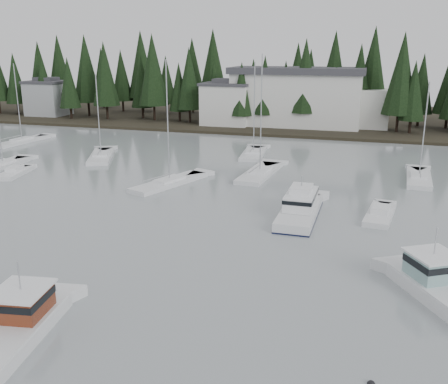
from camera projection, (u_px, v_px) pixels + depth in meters
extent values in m
cube|color=black|center=(329.00, 119.00, 109.12)|extent=(240.00, 54.00, 1.00)
cube|color=silver|center=(227.00, 105.00, 96.50)|extent=(9.00, 7.00, 7.50)
cube|color=#38383D|center=(227.00, 84.00, 95.39)|extent=(9.54, 7.42, 0.50)
cube|color=#38383D|center=(227.00, 81.00, 95.22)|extent=(4.95, 3.85, 0.80)
cube|color=#999EA0|center=(48.00, 99.00, 110.27)|extent=(8.00, 7.00, 7.00)
cube|color=#38383D|center=(46.00, 82.00, 109.24)|extent=(8.48, 7.42, 0.50)
cube|color=#38383D|center=(46.00, 79.00, 109.07)|extent=(4.40, 3.85, 0.80)
cube|color=silver|center=(297.00, 99.00, 95.23)|extent=(24.00, 10.00, 10.00)
cube|color=#38383D|center=(298.00, 71.00, 93.77)|extent=(25.00, 11.00, 1.20)
cube|color=silver|center=(361.00, 108.00, 94.09)|extent=(10.00, 8.00, 7.00)
cube|color=silver|center=(7.00, 344.00, 25.73)|extent=(4.46, 9.45, 1.31)
cube|color=silver|center=(5.00, 332.00, 25.54)|extent=(4.37, 9.26, 0.12)
cube|color=#4D1C0F|center=(22.00, 303.00, 27.07)|extent=(2.89, 3.09, 1.41)
cube|color=white|center=(21.00, 290.00, 26.86)|extent=(3.25, 3.50, 0.12)
cube|color=black|center=(22.00, 298.00, 26.99)|extent=(2.96, 3.15, 0.40)
cylinder|color=#A5A8AD|center=(19.00, 276.00, 26.63)|extent=(0.08, 0.08, 1.61)
cube|color=silver|center=(299.00, 215.00, 45.53)|extent=(3.13, 10.03, 1.46)
cube|color=black|center=(299.00, 216.00, 45.56)|extent=(3.16, 10.08, 0.20)
cube|color=white|center=(301.00, 199.00, 45.60)|extent=(2.56, 5.22, 1.32)
cube|color=black|center=(301.00, 196.00, 45.51)|extent=(2.62, 5.27, 0.36)
cube|color=white|center=(301.00, 189.00, 45.33)|extent=(1.87, 2.61, 0.59)
cylinder|color=#A5A8AD|center=(302.00, 181.00, 45.13)|extent=(0.10, 0.10, 1.00)
cube|color=silver|center=(448.00, 302.00, 30.02)|extent=(7.14, 9.06, 1.42)
cube|color=#7DA3A2|center=(432.00, 267.00, 31.23)|extent=(3.50, 3.54, 1.53)
cube|color=white|center=(434.00, 255.00, 31.00)|extent=(3.95, 4.00, 0.13)
cube|color=black|center=(433.00, 262.00, 31.14)|extent=(3.58, 3.61, 0.44)
cylinder|color=#A5A8AD|center=(436.00, 241.00, 30.74)|extent=(0.08, 0.08, 1.75)
cube|color=silver|center=(170.00, 185.00, 56.34)|extent=(5.98, 10.86, 1.05)
cube|color=white|center=(169.00, 179.00, 56.17)|extent=(2.91, 4.00, 0.30)
cylinder|color=#A5A8AD|center=(168.00, 122.00, 54.37)|extent=(0.14, 0.14, 13.20)
cube|color=silver|center=(22.00, 143.00, 81.42)|extent=(3.28, 11.01, 1.05)
cube|color=white|center=(22.00, 139.00, 81.24)|extent=(2.01, 3.81, 0.30)
cylinder|color=#A5A8AD|center=(18.00, 102.00, 79.60)|extent=(0.14, 0.14, 12.06)
cube|color=silver|center=(253.00, 155.00, 71.81)|extent=(3.98, 9.75, 1.05)
cube|color=white|center=(254.00, 151.00, 71.63)|extent=(2.40, 3.43, 0.30)
cylinder|color=#A5A8AD|center=(254.00, 108.00, 69.92)|extent=(0.14, 0.14, 12.53)
cube|color=silver|center=(101.00, 158.00, 70.05)|extent=(6.81, 10.52, 1.05)
cube|color=white|center=(101.00, 154.00, 69.87)|extent=(3.25, 4.00, 0.30)
cylinder|color=#A5A8AD|center=(98.00, 115.00, 68.39)|extent=(0.14, 0.14, 10.94)
cube|color=silver|center=(260.00, 175.00, 60.64)|extent=(3.66, 11.02, 1.05)
cube|color=white|center=(260.00, 170.00, 60.46)|extent=(2.31, 3.81, 0.30)
cylinder|color=#A5A8AD|center=(261.00, 114.00, 58.59)|extent=(0.14, 0.14, 13.73)
cube|color=silver|center=(3.00, 167.00, 64.89)|extent=(3.21, 8.91, 1.05)
cube|color=white|center=(3.00, 162.00, 64.71)|extent=(2.06, 3.08, 0.30)
cube|color=silver|center=(419.00, 180.00, 58.31)|extent=(3.08, 9.85, 1.05)
cube|color=white|center=(419.00, 175.00, 58.14)|extent=(2.01, 3.39, 0.30)
cylinder|color=#A5A8AD|center=(424.00, 130.00, 56.68)|extent=(0.14, 0.14, 10.75)
cube|color=silver|center=(15.00, 174.00, 60.67)|extent=(3.52, 6.71, 0.90)
cube|color=white|center=(15.00, 169.00, 60.48)|extent=(1.90, 2.32, 0.55)
cube|color=silver|center=(380.00, 216.00, 45.49)|extent=(3.01, 7.08, 0.90)
cube|color=white|center=(381.00, 209.00, 45.30)|extent=(1.75, 2.36, 0.55)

